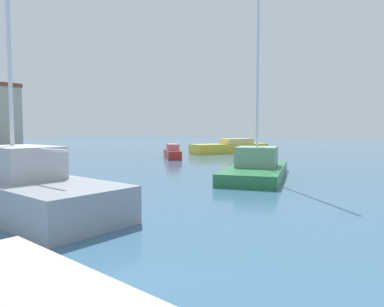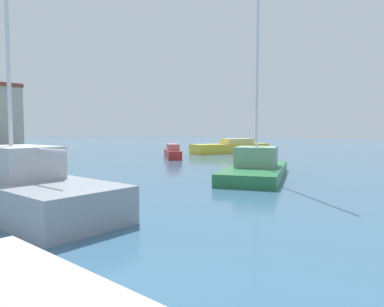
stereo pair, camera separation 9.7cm
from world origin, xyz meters
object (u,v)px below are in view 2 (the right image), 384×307
(sailboat_grey_center_channel, at_px, (14,187))
(motorboat_yellow_mid_harbor, at_px, (231,147))
(sailboat_green_distant_east, at_px, (256,166))
(motorboat_red_distant_north, at_px, (173,153))

(sailboat_grey_center_channel, height_order, motorboat_yellow_mid_harbor, sailboat_grey_center_channel)
(sailboat_green_distant_east, bearing_deg, motorboat_yellow_mid_harbor, 38.00)
(motorboat_red_distant_north, bearing_deg, sailboat_green_distant_east, -116.97)
(sailboat_grey_center_channel, distance_m, motorboat_yellow_mid_harbor, 27.30)
(motorboat_yellow_mid_harbor, bearing_deg, sailboat_green_distant_east, -142.00)
(sailboat_green_distant_east, relative_size, motorboat_yellow_mid_harbor, 1.44)
(motorboat_yellow_mid_harbor, bearing_deg, motorboat_red_distant_north, 179.97)
(sailboat_green_distant_east, relative_size, sailboat_grey_center_channel, 1.14)
(sailboat_green_distant_east, relative_size, motorboat_red_distant_north, 3.15)
(motorboat_red_distant_north, xyz_separation_m, motorboat_yellow_mid_harbor, (8.80, -0.00, 0.11))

